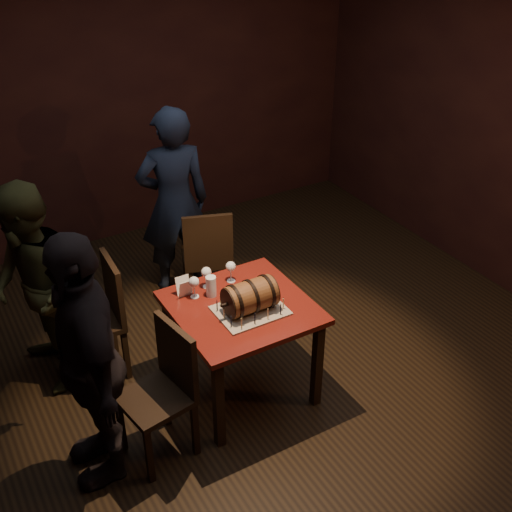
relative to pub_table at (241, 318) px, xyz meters
name	(u,v)px	position (x,y,z in m)	size (l,w,h in m)	color
room_shell	(253,202)	(0.19, 0.16, 0.76)	(5.04, 5.04, 2.80)	black
pub_table	(241,318)	(0.00, 0.00, 0.00)	(0.90, 0.90, 0.75)	#4C100C
cake_board	(250,310)	(0.02, -0.09, 0.12)	(0.45, 0.35, 0.01)	gray
barrel_cake	(250,296)	(0.02, -0.09, 0.23)	(0.39, 0.23, 0.23)	brown
birthday_candles	(250,305)	(0.02, -0.09, 0.16)	(0.40, 0.30, 0.09)	#DFC485
wine_glass_left	(194,283)	(-0.23, 0.24, 0.23)	(0.07, 0.07, 0.16)	silver
wine_glass_mid	(206,273)	(-0.10, 0.31, 0.23)	(0.07, 0.07, 0.16)	silver
wine_glass_right	(231,267)	(0.08, 0.29, 0.23)	(0.07, 0.07, 0.16)	silver
pint_of_ale	(211,287)	(-0.12, 0.20, 0.18)	(0.07, 0.07, 0.15)	silver
menu_card	(184,287)	(-0.27, 0.30, 0.17)	(0.10, 0.05, 0.13)	white
chair_back	(207,254)	(0.27, 1.05, -0.12)	(0.51, 0.51, 0.93)	black
chair_left_rear	(103,312)	(-0.75, 0.71, -0.12)	(0.42, 0.42, 0.93)	black
chair_left_front	(165,385)	(-0.67, -0.22, -0.12)	(0.46, 0.46, 0.93)	black
person_back	(174,203)	(0.17, 1.46, 0.20)	(0.61, 0.40, 1.68)	#1A2234
person_left_rear	(34,291)	(-1.16, 0.82, 0.14)	(0.76, 0.59, 1.56)	#37381C
person_left_front	(88,361)	(-1.08, -0.15, 0.20)	(0.99, 0.41, 1.69)	black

